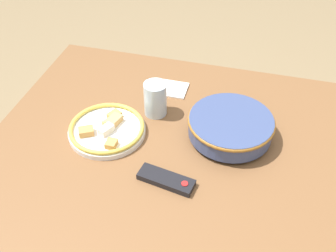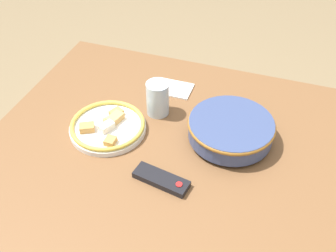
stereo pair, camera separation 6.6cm
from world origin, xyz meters
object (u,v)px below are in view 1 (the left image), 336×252
noodle_bowl (231,126)px  drinking_glass (155,99)px  food_plate (107,129)px  tv_remote (166,180)px

noodle_bowl → drinking_glass: (0.27, -0.05, 0.02)m
noodle_bowl → food_plate: (0.39, 0.09, -0.03)m
food_plate → drinking_glass: bearing=-131.3°
noodle_bowl → tv_remote: size_ratio=1.60×
food_plate → tv_remote: bearing=148.0°
tv_remote → drinking_glass: 0.32m
noodle_bowl → drinking_glass: size_ratio=2.29×
noodle_bowl → food_plate: noodle_bowl is taller
noodle_bowl → food_plate: bearing=12.7°
drinking_glass → noodle_bowl: bearing=168.6°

